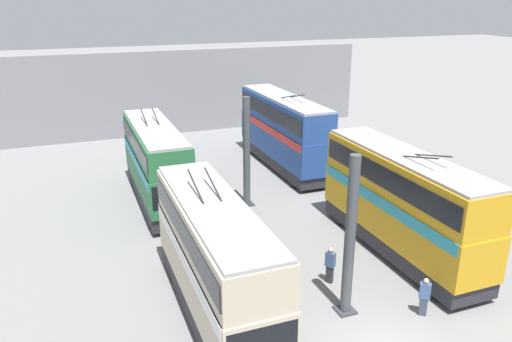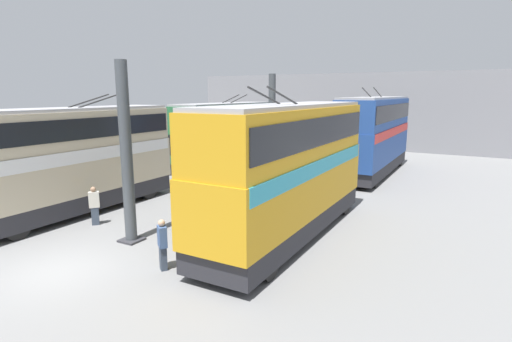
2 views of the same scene
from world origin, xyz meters
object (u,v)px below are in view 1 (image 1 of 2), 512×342
object	(u,v)px
bus_right_far	(156,160)
person_aisle_midway	(330,264)
person_by_left_row	(424,296)
person_by_right_row	(276,298)
bus_left_near	(402,198)
bus_left_far	(284,128)
oil_drum	(205,200)
bus_right_mid	(215,254)

from	to	relation	value
bus_right_far	person_aisle_midway	distance (m)	13.31
person_by_left_row	person_by_right_row	distance (m)	5.92
bus_left_near	bus_right_far	xyz separation A→B (m)	(10.73, 9.98, -0.15)
bus_left_far	oil_drum	bearing A→B (deg)	124.75
bus_right_mid	oil_drum	distance (m)	11.38
person_by_right_row	bus_left_far	bearing A→B (deg)	-72.85
bus_left_far	bus_right_mid	world-z (taller)	bus_left_far
oil_drum	bus_right_far	bearing A→B (deg)	54.87
bus_right_far	bus_right_mid	bearing A→B (deg)	180.00
person_aisle_midway	person_by_right_row	xyz separation A→B (m)	(-1.52, 3.25, -0.04)
bus_right_mid	person_by_right_row	xyz separation A→B (m)	(-0.91, -2.20, -1.91)
bus_right_mid	bus_right_far	bearing A→B (deg)	0.00
bus_left_near	bus_right_mid	xyz separation A→B (m)	(-1.88, 9.98, -0.13)
bus_left_near	person_by_right_row	distance (m)	8.52
bus_left_far	person_by_left_row	distance (m)	19.16
person_by_right_row	person_by_left_row	bearing A→B (deg)	-157.54
person_by_left_row	person_by_right_row	world-z (taller)	person_by_right_row
bus_left_far	person_aisle_midway	xyz separation A→B (m)	(-15.44, 4.53, -2.09)
person_by_left_row	oil_drum	size ratio (longest dim) A/B	1.95
bus_right_far	person_by_right_row	size ratio (longest dim) A/B	6.05
bus_left_near	person_by_right_row	world-z (taller)	bus_left_near
bus_left_near	person_by_right_row	xyz separation A→B (m)	(-2.79, 7.78, -2.04)
bus_left_far	bus_right_mid	size ratio (longest dim) A/B	1.14
bus_right_mid	person_by_left_row	size ratio (longest dim) A/B	6.00
bus_left_near	person_by_left_row	bearing A→B (deg)	155.24
bus_right_far	person_aisle_midway	size ratio (longest dim) A/B	5.82
person_by_left_row	person_aisle_midway	xyz separation A→B (m)	(3.48, 2.34, 0.04)
oil_drum	bus_left_near	bearing A→B (deg)	-140.16
bus_right_mid	person_aisle_midway	world-z (taller)	bus_right_mid
bus_right_far	person_by_left_row	world-z (taller)	bus_right_far
person_by_left_row	person_aisle_midway	bearing A→B (deg)	70.39
bus_right_far	person_by_left_row	bearing A→B (deg)	-153.30
person_by_left_row	person_aisle_midway	size ratio (longest dim) A/B	0.96
bus_left_far	bus_right_far	world-z (taller)	bus_left_far
bus_right_mid	oil_drum	xyz separation A→B (m)	(10.85, -2.50, -2.37)
person_by_right_row	bus_left_near	bearing A→B (deg)	-118.46
person_by_right_row	oil_drum	bearing A→B (deg)	-49.65
bus_left_near	person_by_right_row	bearing A→B (deg)	109.73
bus_left_far	bus_left_near	bearing A→B (deg)	180.00
bus_left_far	person_by_right_row	size ratio (longest dim) A/B	6.83
bus_left_far	person_by_right_row	bearing A→B (deg)	155.34
bus_left_far	person_by_left_row	bearing A→B (deg)	173.39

